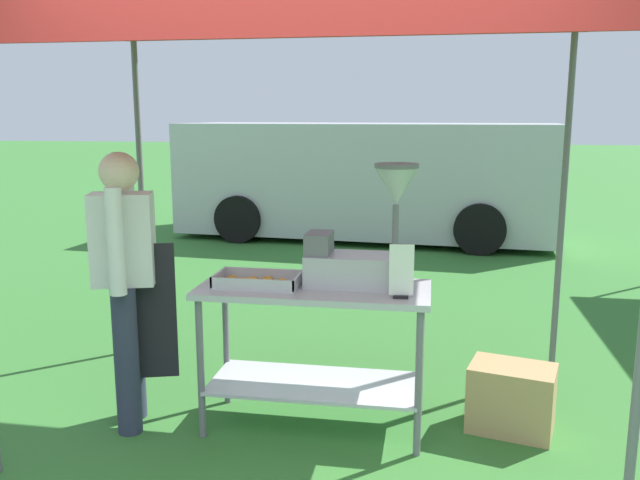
% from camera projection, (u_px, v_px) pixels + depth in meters
% --- Properties ---
extents(ground_plane, '(70.00, 70.00, 0.00)m').
position_uv_depth(ground_plane, '(384.00, 260.00, 8.31)').
color(ground_plane, '#33702D').
extents(stall_canopy, '(3.24, 2.05, 2.39)m').
position_uv_depth(stall_canopy, '(317.00, 22.00, 3.53)').
color(stall_canopy, slate).
rests_on(stall_canopy, ground).
extents(donut_cart, '(1.31, 0.56, 0.85)m').
position_uv_depth(donut_cart, '(314.00, 325.00, 3.75)').
color(donut_cart, '#B7B7BC').
rests_on(donut_cart, ground).
extents(donut_tray, '(0.48, 0.27, 0.07)m').
position_uv_depth(donut_tray, '(258.00, 282.00, 3.71)').
color(donut_tray, '#B7B7BC').
rests_on(donut_tray, donut_cart).
extents(donut_fryer, '(0.62, 0.28, 0.70)m').
position_uv_depth(donut_fryer, '(364.00, 244.00, 3.67)').
color(donut_fryer, '#B7B7BC').
rests_on(donut_fryer, donut_cart).
extents(menu_sign, '(0.13, 0.05, 0.29)m').
position_uv_depth(menu_sign, '(401.00, 275.00, 3.45)').
color(menu_sign, black).
rests_on(menu_sign, donut_cart).
extents(vendor, '(0.47, 0.53, 1.61)m').
position_uv_depth(vendor, '(126.00, 276.00, 3.73)').
color(vendor, '#2D3347').
rests_on(vendor, ground).
extents(supply_crate, '(0.54, 0.43, 0.39)m').
position_uv_depth(supply_crate, '(511.00, 398.00, 3.79)').
color(supply_crate, tan).
rests_on(supply_crate, ground).
extents(van_silver, '(5.59, 2.43, 1.69)m').
position_uv_depth(van_silver, '(368.00, 178.00, 9.78)').
color(van_silver, '#BCBCC1').
rests_on(van_silver, ground).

